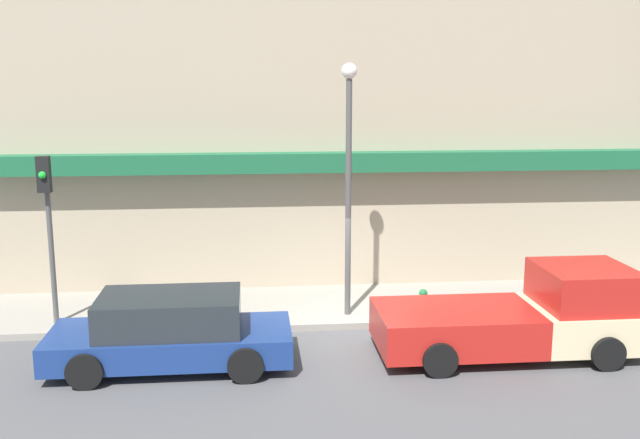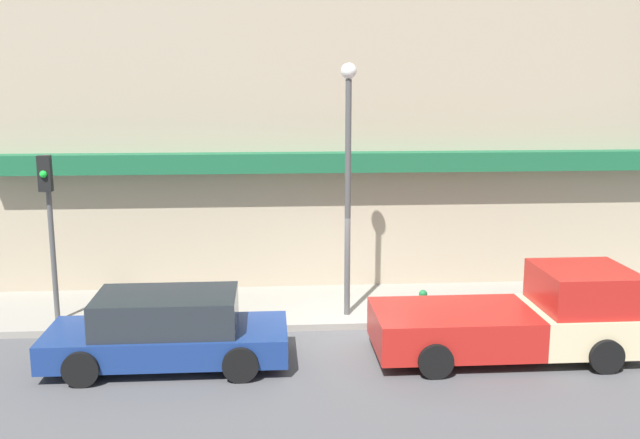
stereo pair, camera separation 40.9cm
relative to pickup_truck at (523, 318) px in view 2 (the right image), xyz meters
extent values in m
plane|color=#4C4C4F|center=(-3.21, 1.74, -0.80)|extent=(80.00, 80.00, 0.00)
cube|color=gray|center=(-3.21, 3.33, -0.72)|extent=(36.00, 3.17, 0.16)
cube|color=tan|center=(-3.21, 6.41, 5.05)|extent=(19.80, 3.00, 11.70)
cube|color=#195B38|center=(-3.21, 4.61, 2.76)|extent=(18.22, 0.60, 0.50)
cube|color=beige|center=(1.24, 0.00, -0.18)|extent=(2.18, 2.08, 0.79)
cube|color=#B21E19|center=(1.24, 0.00, 0.62)|extent=(1.85, 1.91, 0.83)
cube|color=#B21E19|center=(-1.48, 0.00, -0.18)|extent=(3.27, 2.08, 0.79)
cylinder|color=black|center=(1.30, 1.04, -0.46)|extent=(0.69, 0.22, 0.69)
cylinder|color=black|center=(1.30, -1.04, -0.46)|extent=(0.69, 0.22, 0.69)
cylinder|color=black|center=(-2.08, 1.04, -0.46)|extent=(0.69, 0.22, 0.69)
cylinder|color=black|center=(-2.08, -1.04, -0.46)|extent=(0.69, 0.22, 0.69)
cube|color=navy|center=(-7.29, 0.00, -0.31)|extent=(4.78, 1.88, 0.56)
cube|color=#23282D|center=(-7.29, 0.00, 0.32)|extent=(2.77, 1.69, 0.71)
cylinder|color=black|center=(-5.81, 0.94, -0.46)|extent=(0.69, 0.22, 0.69)
cylinder|color=black|center=(-5.81, -0.94, -0.46)|extent=(0.69, 0.22, 0.69)
cylinder|color=black|center=(-8.77, 0.94, -0.46)|extent=(0.69, 0.22, 0.69)
cylinder|color=black|center=(-8.77, -0.94, -0.46)|extent=(0.69, 0.22, 0.69)
cylinder|color=#196633|center=(-1.60, 2.30, -0.42)|extent=(0.21, 0.21, 0.44)
sphere|color=#196633|center=(-1.60, 2.30, -0.14)|extent=(0.20, 0.20, 0.20)
cylinder|color=#4C4C4C|center=(-3.41, 2.43, 2.11)|extent=(0.14, 0.14, 5.51)
sphere|color=silver|center=(-3.41, 2.43, 5.05)|extent=(0.36, 0.36, 0.36)
cylinder|color=#4C4C4C|center=(-10.16, 2.45, 1.29)|extent=(0.12, 0.12, 3.86)
cube|color=black|center=(-10.16, 2.29, 2.82)|extent=(0.28, 0.20, 0.80)
sphere|color=green|center=(-10.16, 2.17, 2.82)|extent=(0.16, 0.16, 0.16)
camera|label=1|loc=(-5.63, -13.71, 4.80)|focal=40.00mm
camera|label=2|loc=(-5.23, -13.75, 4.80)|focal=40.00mm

